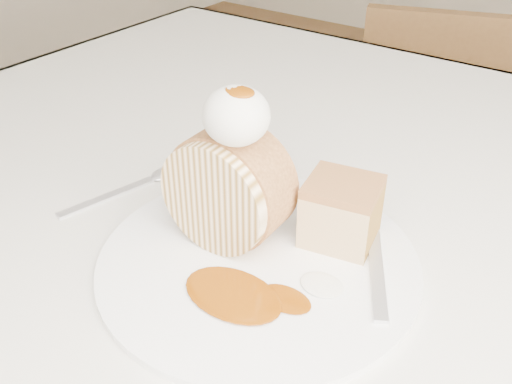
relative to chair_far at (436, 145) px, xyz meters
The scene contains 10 objects.
table 0.75m from the chair_far, 77.03° to the right, with size 1.40×0.90×0.75m.
chair_far is the anchor object (origin of this frame).
plate 0.96m from the chair_far, 82.75° to the right, with size 0.30×0.30×0.01m, color white.
roulade_slice 0.96m from the chair_far, 85.39° to the right, with size 0.11×0.11×0.06m, color #FFDFB1.
cake_chunk 0.91m from the chair_far, 79.01° to the right, with size 0.07×0.06×0.06m, color #B27643.
whipped_cream 1.00m from the chair_far, 84.40° to the right, with size 0.06×0.06×0.05m, color white.
caramel_drizzle 1.02m from the chair_far, 84.21° to the right, with size 0.03×0.02×0.01m, color #783705.
caramel_pool 1.01m from the chair_far, 82.46° to the right, with size 0.09×0.06×0.00m, color #783705, non-canonical shape.
fork 0.93m from the chair_far, 75.97° to the right, with size 0.02×0.18×0.00m, color silver.
spoon 0.96m from the chair_far, 95.52° to the right, with size 0.02×0.14×0.00m, color silver.
Camera 1 is at (0.19, -0.34, 1.10)m, focal length 40.00 mm.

